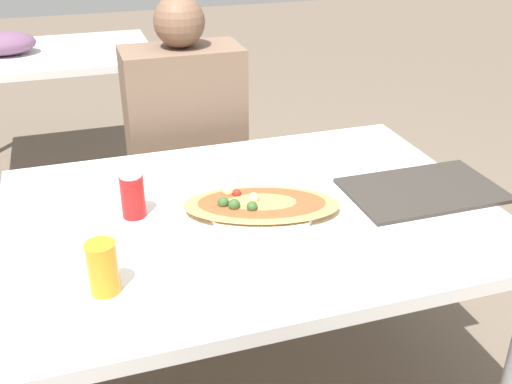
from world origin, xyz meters
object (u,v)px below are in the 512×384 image
(person_seated, at_px, (186,130))
(pizza_main, at_px, (260,206))
(chair_far_seated, at_px, (183,165))
(drink_glass, at_px, (103,268))
(soda_can, at_px, (133,196))
(dining_table, at_px, (251,229))

(person_seated, relative_size, pizza_main, 2.49)
(chair_far_seated, distance_m, person_seated, 0.23)
(person_seated, xyz_separation_m, drink_glass, (-0.39, -0.97, 0.08))
(chair_far_seated, distance_m, soda_can, 0.85)
(soda_can, distance_m, drink_glass, 0.35)
(soda_can, relative_size, drink_glass, 0.99)
(pizza_main, bearing_deg, chair_far_seated, 94.12)
(chair_far_seated, relative_size, soda_can, 7.37)
(dining_table, distance_m, chair_far_seated, 0.84)
(chair_far_seated, height_order, drink_glass, chair_far_seated)
(dining_table, xyz_separation_m, soda_can, (-0.32, 0.07, 0.12))
(soda_can, bearing_deg, pizza_main, -14.45)
(pizza_main, bearing_deg, dining_table, 146.82)
(soda_can, xyz_separation_m, drink_glass, (-0.11, -0.33, 0.00))
(pizza_main, height_order, drink_glass, drink_glass)
(drink_glass, bearing_deg, pizza_main, 28.08)
(dining_table, height_order, chair_far_seated, chair_far_seated)
(person_seated, bearing_deg, drink_glass, 68.12)
(pizza_main, bearing_deg, soda_can, 165.55)
(dining_table, distance_m, person_seated, 0.71)
(person_seated, xyz_separation_m, soda_can, (-0.28, -0.64, 0.08))
(dining_table, xyz_separation_m, person_seated, (-0.04, 0.71, 0.04))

